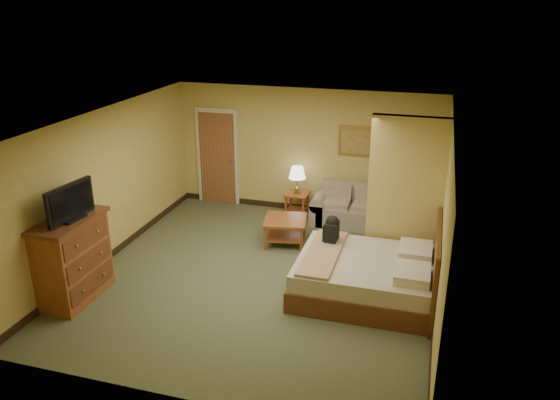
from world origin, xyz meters
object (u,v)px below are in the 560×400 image
at_px(loveseat, 351,212).
at_px(dresser, 73,259).
at_px(bed, 373,276).
at_px(coffee_table, 285,226).

xyz_separation_m(loveseat, dresser, (-3.53, -3.99, 0.40)).
bearing_deg(loveseat, bed, -74.20).
relative_size(coffee_table, dresser, 0.67).
height_order(coffee_table, bed, bed).
bearing_deg(coffee_table, bed, -38.69).
bearing_deg(coffee_table, loveseat, 50.60).
relative_size(loveseat, bed, 0.72).
distance_m(coffee_table, dresser, 3.73).
distance_m(coffee_table, bed, 2.28).
bearing_deg(loveseat, coffee_table, -129.40).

